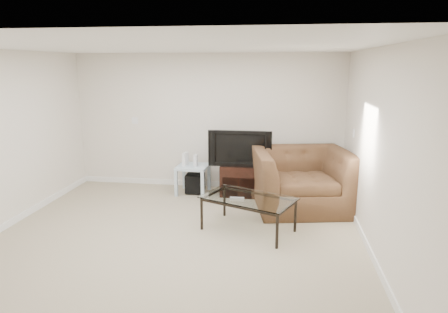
# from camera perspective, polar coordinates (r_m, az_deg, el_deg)

# --- Properties ---
(floor) EXTENTS (5.00, 5.00, 0.00)m
(floor) POSITION_cam_1_polar(r_m,az_deg,el_deg) (5.45, -7.14, -11.94)
(floor) COLOR tan
(floor) RESTS_ON ground
(ceiling) EXTENTS (5.00, 5.00, 0.00)m
(ceiling) POSITION_cam_1_polar(r_m,az_deg,el_deg) (4.95, -7.97, 15.30)
(ceiling) COLOR white
(ceiling) RESTS_ON ground
(wall_back) EXTENTS (5.00, 0.02, 2.50)m
(wall_back) POSITION_cam_1_polar(r_m,az_deg,el_deg) (7.46, -2.42, 4.97)
(wall_back) COLOR silver
(wall_back) RESTS_ON ground
(wall_right) EXTENTS (0.02, 5.00, 2.50)m
(wall_right) POSITION_cam_1_polar(r_m,az_deg,el_deg) (5.01, 21.20, 0.12)
(wall_right) COLOR silver
(wall_right) RESTS_ON ground
(plate_back) EXTENTS (0.12, 0.02, 0.12)m
(plate_back) POSITION_cam_1_polar(r_m,az_deg,el_deg) (7.82, -12.61, 5.04)
(plate_back) COLOR white
(plate_back) RESTS_ON wall_back
(plate_right_switch) EXTENTS (0.02, 0.09, 0.13)m
(plate_right_switch) POSITION_cam_1_polar(r_m,az_deg,el_deg) (6.55, 18.03, 3.22)
(plate_right_switch) COLOR white
(plate_right_switch) RESTS_ON wall_right
(plate_right_outlet) EXTENTS (0.02, 0.08, 0.12)m
(plate_right_outlet) POSITION_cam_1_polar(r_m,az_deg,el_deg) (6.48, 17.89, -5.53)
(plate_right_outlet) COLOR white
(plate_right_outlet) RESTS_ON wall_right
(tv_stand) EXTENTS (0.69, 0.49, 0.56)m
(tv_stand) POSITION_cam_1_polar(r_m,az_deg,el_deg) (7.14, 2.34, -3.36)
(tv_stand) COLOR black
(tv_stand) RESTS_ON floor
(dvd_player) EXTENTS (0.36, 0.26, 0.05)m
(dvd_player) POSITION_cam_1_polar(r_m,az_deg,el_deg) (7.05, 2.32, -1.98)
(dvd_player) COLOR black
(dvd_player) RESTS_ON tv_stand
(television) EXTENTS (1.02, 0.21, 0.63)m
(television) POSITION_cam_1_polar(r_m,az_deg,el_deg) (6.96, 2.36, 1.30)
(television) COLOR black
(television) RESTS_ON tv_stand
(side_table) EXTENTS (0.57, 0.57, 0.52)m
(side_table) POSITION_cam_1_polar(r_m,az_deg,el_deg) (7.27, -4.45, -3.26)
(side_table) COLOR silver
(side_table) RESTS_ON floor
(subwoofer) EXTENTS (0.34, 0.34, 0.32)m
(subwoofer) POSITION_cam_1_polar(r_m,az_deg,el_deg) (7.31, -4.15, -3.80)
(subwoofer) COLOR black
(subwoofer) RESTS_ON floor
(game_console) EXTENTS (0.08, 0.18, 0.24)m
(game_console) POSITION_cam_1_polar(r_m,az_deg,el_deg) (7.19, -5.54, -0.37)
(game_console) COLOR white
(game_console) RESTS_ON side_table
(game_case) EXTENTS (0.05, 0.15, 0.20)m
(game_case) POSITION_cam_1_polar(r_m,az_deg,el_deg) (7.14, -4.05, -0.56)
(game_case) COLOR silver
(game_case) RESTS_ON side_table
(recliner) EXTENTS (1.64, 1.23, 1.30)m
(recliner) POSITION_cam_1_polar(r_m,az_deg,el_deg) (6.51, 11.00, -1.85)
(recliner) COLOR brown
(recliner) RESTS_ON floor
(coffee_table) EXTENTS (1.42, 1.14, 0.49)m
(coffee_table) POSITION_cam_1_polar(r_m,az_deg,el_deg) (5.66, 3.47, -8.22)
(coffee_table) COLOR black
(coffee_table) RESTS_ON floor
(remote) EXTENTS (0.20, 0.06, 0.02)m
(remote) POSITION_cam_1_polar(r_m,az_deg,el_deg) (5.51, 1.87, -5.97)
(remote) COLOR #B2B2B7
(remote) RESTS_ON coffee_table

